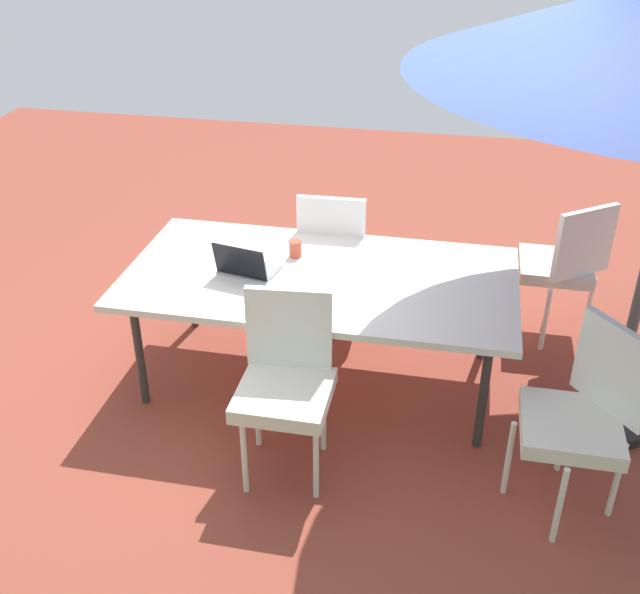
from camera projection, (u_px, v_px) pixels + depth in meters
The scene contains 8 objects.
ground_plane at pixel (320, 379), 4.72m from camera, with size 10.00×10.00×0.02m, color brown.
dining_table at pixel (320, 281), 4.37m from camera, with size 2.24×1.16×0.73m.
chair_south at pixel (334, 249), 5.04m from camera, with size 0.46×0.47×0.98m.
chair_north at pixel (286, 377), 3.80m from camera, with size 0.47×0.48×0.98m.
chair_southwest at pixel (563, 262), 4.88m from camera, with size 0.58×0.58×0.98m.
chair_northwest at pixel (583, 413), 3.56m from camera, with size 0.58×0.58×0.98m.
laptop at pixel (246, 267), 4.33m from camera, with size 0.36×0.30×0.21m.
cup at pixel (295, 249), 4.53m from camera, with size 0.07×0.07×0.10m, color #CC4C33.
Camera 1 is at (-0.76, 3.75, 2.81)m, focal length 42.53 mm.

